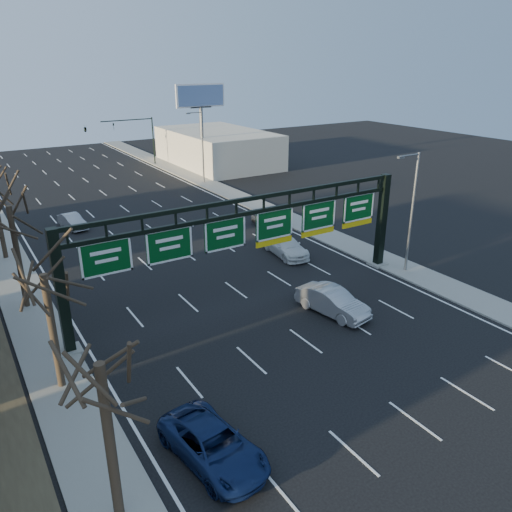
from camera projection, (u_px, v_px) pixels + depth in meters
ground at (328, 357)px, 27.06m from camera, size 160.00×160.00×0.00m
sidewalk_left at (16, 279)px, 36.43m from camera, size 3.00×120.00×0.12m
sidewalk_right at (297, 222)px, 49.10m from camera, size 3.00×120.00×0.12m
lane_markings at (177, 247)px, 42.78m from camera, size 21.60×120.00×0.01m
sign_gantry at (253, 235)px, 31.72m from camera, size 24.60×1.20×7.20m
building_right_distant at (218, 148)px, 75.35m from camera, size 12.00×20.00×5.00m
tree_near at (95, 334)px, 14.81m from camera, size 3.60×3.60×8.86m
tree_gantry at (39, 253)px, 22.02m from camera, size 3.60×3.60×8.48m
tree_mid at (5, 189)px, 29.61m from camera, size 3.60×3.60×9.24m
streetlight_near at (411, 207)px, 36.08m from camera, size 2.15×0.22×9.00m
streetlight_far at (202, 144)px, 62.81m from camera, size 2.15×0.22×9.00m
billboard_right at (201, 107)px, 66.51m from camera, size 7.00×0.50×12.00m
traffic_signal_mast at (112, 131)px, 71.09m from camera, size 10.16×0.54×7.00m
car_blue_suv at (213, 445)px, 19.91m from camera, size 3.18×5.61×1.48m
car_silver_sedan at (332, 301)px, 31.45m from camera, size 2.60×5.24×1.65m
car_white_wagon at (286, 246)px, 40.95m from camera, size 2.66×5.44×1.52m
car_grey_far at (269, 220)px, 47.61m from camera, size 2.05×4.22×1.39m
car_silver_distant at (72, 221)px, 47.37m from camera, size 2.08×4.30×1.36m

